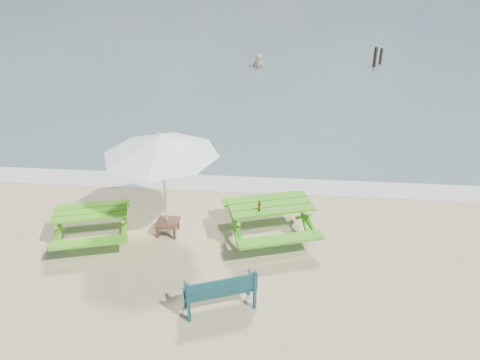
# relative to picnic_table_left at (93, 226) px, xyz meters

# --- Properties ---
(foam_strip) EXTENTS (22.00, 0.90, 0.01)m
(foam_strip) POSITION_rel_picnic_table_left_xyz_m (2.70, 2.80, -0.35)
(foam_strip) COLOR silver
(foam_strip) RESTS_ON ground
(picnic_table_left) EXTENTS (1.98, 2.10, 0.75)m
(picnic_table_left) POSITION_rel_picnic_table_left_xyz_m (0.00, 0.00, 0.00)
(picnic_table_left) COLOR #51B71B
(picnic_table_left) RESTS_ON ground
(picnic_table_right) EXTENTS (2.30, 2.43, 0.86)m
(picnic_table_right) POSITION_rel_picnic_table_left_xyz_m (3.86, 0.44, 0.05)
(picnic_table_right) COLOR #43A318
(picnic_table_right) RESTS_ON ground
(park_bench) EXTENTS (1.35, 0.85, 0.79)m
(park_bench) POSITION_rel_picnic_table_left_xyz_m (3.04, -1.87, -0.12)
(park_bench) COLOR #0E383B
(park_bench) RESTS_ON ground
(side_table) EXTENTS (0.50, 0.50, 0.32)m
(side_table) POSITION_rel_picnic_table_left_xyz_m (1.58, 0.36, -0.19)
(side_table) COLOR brown
(side_table) RESTS_ON ground
(patio_umbrella) EXTENTS (2.50, 2.50, 2.41)m
(patio_umbrella) POSITION_rel_picnic_table_left_xyz_m (1.58, 0.36, 1.83)
(patio_umbrella) COLOR silver
(patio_umbrella) RESTS_ON ground
(beer_bottle) EXTENTS (0.06, 0.06, 0.25)m
(beer_bottle) POSITION_rel_picnic_table_left_xyz_m (3.64, 0.16, 0.58)
(beer_bottle) COLOR #974B16
(beer_bottle) RESTS_ON picnic_table_right
(swimmer) EXTENTS (0.76, 0.64, 1.79)m
(swimmer) POSITION_rel_picnic_table_left_xyz_m (2.89, 15.04, -0.58)
(swimmer) COLOR tan
(swimmer) RESTS_ON ground
(mooring_pilings) EXTENTS (0.56, 0.76, 1.19)m
(mooring_pilings) POSITION_rel_picnic_table_left_xyz_m (8.81, 15.82, -0.00)
(mooring_pilings) COLOR black
(mooring_pilings) RESTS_ON ground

